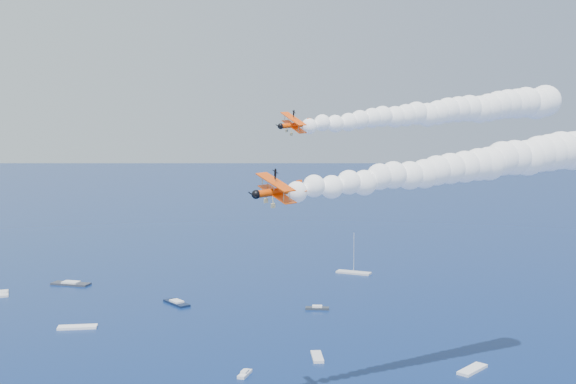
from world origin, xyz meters
TOP-DOWN VIEW (x-y plane):
  - biplane_lead at (8.15, 36.65)m, footprint 7.05×8.66m
  - biplane_trail at (-10.57, 8.38)m, footprint 7.78×9.31m
  - smoke_trail_lead at (39.71, 35.19)m, footprint 64.33×12.41m
  - smoke_trail_trail at (21.03, 7.65)m, footprint 64.18×9.62m
  - spectator_boats at (-5.75, 115.76)m, footprint 210.12×183.87m

SIDE VIEW (x-z plane):
  - spectator_boats at x=-5.75m, z-range 0.00..0.70m
  - biplane_trail at x=-10.57m, z-range 47.51..54.64m
  - smoke_trail_trail at x=21.03m, z-range 47.66..59.32m
  - biplane_lead at x=8.15m, z-range 56.03..62.99m
  - smoke_trail_lead at x=39.71m, z-range 56.10..67.76m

